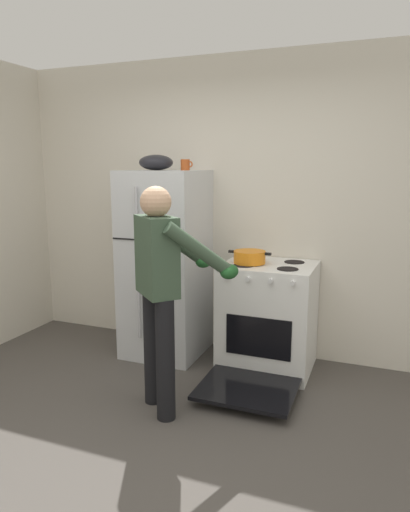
% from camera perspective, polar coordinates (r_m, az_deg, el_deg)
% --- Properties ---
extents(ground, '(8.00, 8.00, 0.00)m').
position_cam_1_polar(ground, '(3.04, -8.64, -23.65)').
color(ground, '#4C4742').
extents(kitchen_wall_back, '(6.00, 0.10, 2.70)m').
position_cam_1_polar(kitchen_wall_back, '(4.32, 3.87, 6.00)').
color(kitchen_wall_back, silver).
rests_on(kitchen_wall_back, ground).
extents(refrigerator, '(0.68, 0.72, 1.69)m').
position_cam_1_polar(refrigerator, '(4.24, -4.86, -0.99)').
color(refrigerator, silver).
rests_on(refrigerator, ground).
extents(stove_range, '(0.76, 1.23, 0.93)m').
position_cam_1_polar(stove_range, '(4.01, 7.72, -7.62)').
color(stove_range, white).
rests_on(stove_range, ground).
extents(person_cook, '(0.71, 0.75, 1.60)m').
position_cam_1_polar(person_cook, '(3.19, -5.19, -2.90)').
color(person_cook, black).
rests_on(person_cook, ground).
extents(red_pot, '(0.37, 0.27, 0.10)m').
position_cam_1_polar(red_pot, '(3.89, 5.52, -0.12)').
color(red_pot, orange).
rests_on(red_pot, stove_range).
extents(coffee_mug, '(0.11, 0.08, 0.10)m').
position_cam_1_polar(coffee_mug, '(4.12, -2.43, 11.20)').
color(coffee_mug, '#B24C1E').
rests_on(coffee_mug, refrigerator).
extents(mixing_bowl, '(0.30, 0.30, 0.14)m').
position_cam_1_polar(mixing_bowl, '(4.19, -6.07, 11.42)').
color(mixing_bowl, black).
rests_on(mixing_bowl, refrigerator).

